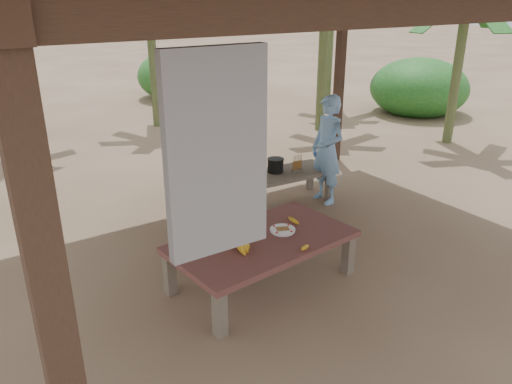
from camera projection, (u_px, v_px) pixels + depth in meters
ground at (285, 254)px, 5.65m from camera, size 80.00×80.00×0.00m
work_table at (262, 245)px, 4.94m from camera, size 1.89×1.17×0.50m
bench at (258, 181)px, 6.71m from camera, size 2.24×0.75×0.45m
ripe_banana_bunch at (234, 243)px, 4.65m from camera, size 0.29×0.25×0.17m
plate at (283, 230)px, 5.05m from camera, size 0.26×0.26×0.04m
loose_banana_front at (305, 247)px, 4.70m from camera, size 0.15×0.11×0.04m
loose_banana_side at (294, 221)px, 5.25m from camera, size 0.08×0.17×0.04m
water_flask at (195, 231)px, 4.80m from camera, size 0.07×0.07×0.28m
green_banana_stalk at (235, 169)px, 6.47m from camera, size 0.33×0.33×0.35m
cooking_pot at (276, 166)px, 6.86m from camera, size 0.22×0.22×0.19m
skewer_rack at (297, 163)px, 6.88m from camera, size 0.19×0.09×0.24m
woman at (327, 150)px, 6.82m from camera, size 0.37×0.56×1.51m
banana_plant_e at (467, 4)px, 8.93m from camera, size 1.80×1.80×3.05m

